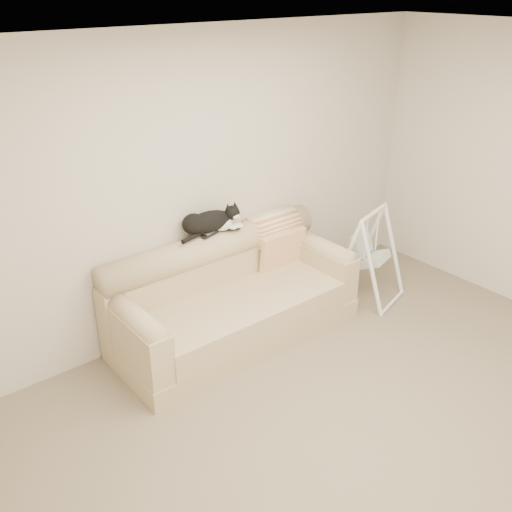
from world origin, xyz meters
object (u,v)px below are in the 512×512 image
(sofa, at_px, (231,298))
(remote_b, at_px, (231,229))
(tuxedo_cat, at_px, (210,222))
(baby_swing, at_px, (369,255))
(remote_a, at_px, (210,234))

(sofa, height_order, remote_b, remote_b)
(tuxedo_cat, height_order, baby_swing, tuxedo_cat)
(baby_swing, bearing_deg, remote_b, 157.08)
(tuxedo_cat, bearing_deg, sofa, -84.28)
(remote_a, relative_size, baby_swing, 0.20)
(sofa, relative_size, tuxedo_cat, 3.54)
(baby_swing, bearing_deg, remote_a, 159.67)
(sofa, distance_m, remote_a, 0.60)
(tuxedo_cat, bearing_deg, baby_swing, -21.50)
(tuxedo_cat, distance_m, baby_swing, 1.68)
(sofa, distance_m, baby_swing, 1.49)
(baby_swing, bearing_deg, tuxedo_cat, 158.50)
(sofa, bearing_deg, tuxedo_cat, 95.72)
(sofa, relative_size, baby_swing, 2.36)
(remote_b, bearing_deg, tuxedo_cat, 168.47)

